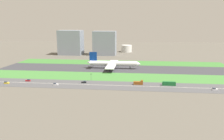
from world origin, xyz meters
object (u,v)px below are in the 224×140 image
at_px(airliner, 112,63).
at_px(car_0, 55,84).
at_px(car_2, 28,80).
at_px(traffic_light, 91,77).
at_px(car_1, 6,83).
at_px(car_4, 84,82).
at_px(bus_0, 169,84).
at_px(hangar_building, 105,43).
at_px(car_3, 215,89).
at_px(terminal_building, 71,42).
at_px(truck_0, 139,83).
at_px(fuel_tank_west, 127,49).

distance_m(airliner, car_0, 88.72).
relative_size(car_2, traffic_light, 0.61).
xyz_separation_m(car_1, car_4, (69.33, 10.00, 0.00)).
xyz_separation_m(bus_0, car_1, (-145.18, -10.00, -0.90)).
xyz_separation_m(car_4, hangar_building, (-7.30, 182.00, 19.38)).
height_order(airliner, car_0, airliner).
relative_size(car_2, hangar_building, 0.11).
bearing_deg(bus_0, car_3, -15.91).
bearing_deg(terminal_building, traffic_light, -67.69).
bearing_deg(car_0, car_1, 0.00).
height_order(car_4, car_3, same).
bearing_deg(car_4, traffic_light, 58.67).
xyz_separation_m(car_4, traffic_light, (4.87, 7.99, 3.37)).
bearing_deg(car_1, car_0, -180.00).
distance_m(truck_0, car_1, 119.15).
xyz_separation_m(car_1, terminal_building, (2.79, 192.00, 19.97)).
bearing_deg(car_1, truck_0, -175.19).
distance_m(bus_0, hangar_building, 200.95).
bearing_deg(hangar_building, terminal_building, 180.00).
bearing_deg(car_3, traffic_light, -9.63).
bearing_deg(bus_0, airliner, 130.14).
bearing_deg(traffic_light, terminal_building, 112.31).
distance_m(car_2, hangar_building, 188.85).
xyz_separation_m(car_1, hangar_building, (62.03, 192.00, 19.38)).
distance_m(airliner, traffic_light, 61.57).
relative_size(car_2, truck_0, 0.52).
height_order(car_3, terminal_building, terminal_building).
relative_size(car_3, terminal_building, 0.11).
distance_m(car_1, car_4, 70.05).
relative_size(bus_0, car_1, 2.64).
relative_size(airliner, truck_0, 7.74).
relative_size(bus_0, car_3, 2.64).
bearing_deg(traffic_light, airliner, 77.19).
relative_size(bus_0, traffic_light, 1.61).
bearing_deg(fuel_tank_west, truck_0, -84.67).
bearing_deg(car_4, truck_0, -0.00).
bearing_deg(truck_0, car_0, -172.18).
xyz_separation_m(car_1, fuel_tank_west, (97.55, 237.00, 5.56)).
distance_m(car_2, car_1, 18.46).
height_order(car_2, car_4, same).
distance_m(car_4, fuel_tank_west, 228.81).
distance_m(bus_0, car_0, 99.77).
xyz_separation_m(airliner, car_1, (-87.85, -78.00, -5.31)).
height_order(car_2, car_3, same).
relative_size(bus_0, hangar_building, 0.29).
bearing_deg(bus_0, car_0, -174.25).
bearing_deg(car_1, traffic_light, -166.37).
height_order(car_4, fuel_tank_west, fuel_tank_west).
height_order(terminal_building, hangar_building, terminal_building).
xyz_separation_m(traffic_light, fuel_tank_west, (23.35, 219.01, 2.19)).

